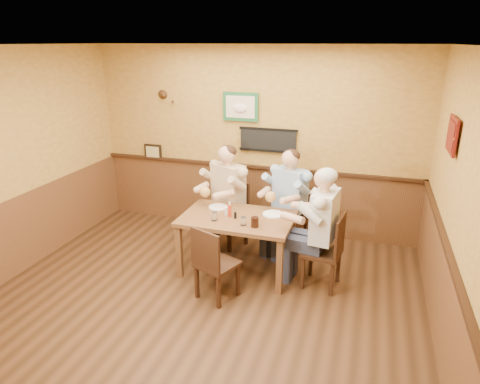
% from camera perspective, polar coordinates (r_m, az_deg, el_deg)
% --- Properties ---
extents(room, '(5.02, 5.03, 2.81)m').
position_cam_1_polar(room, '(4.24, -4.89, 3.72)').
color(room, '#341F0F').
rests_on(room, ground).
extents(dining_table, '(1.40, 0.90, 0.75)m').
position_cam_1_polar(dining_table, '(5.42, -0.35, -4.19)').
color(dining_table, brown).
rests_on(dining_table, ground).
extents(chair_back_left, '(0.58, 0.58, 0.94)m').
position_cam_1_polar(chair_back_left, '(6.16, -1.53, -3.08)').
color(chair_back_left, '#351E11').
rests_on(chair_back_left, ground).
extents(chair_back_right, '(0.56, 0.56, 0.93)m').
position_cam_1_polar(chair_back_right, '(6.07, 6.54, -3.64)').
color(chair_back_right, '#351E11').
rests_on(chair_back_right, ground).
extents(chair_right_end, '(0.49, 0.49, 0.94)m').
position_cam_1_polar(chair_right_end, '(5.25, 10.89, -7.68)').
color(chair_right_end, '#351E11').
rests_on(chair_right_end, ground).
extents(chair_near_side, '(0.54, 0.54, 0.90)m').
position_cam_1_polar(chair_near_side, '(4.95, -3.06, -9.32)').
color(chair_near_side, '#351E11').
rests_on(chair_near_side, ground).
extents(diner_tan_shirt, '(0.82, 0.82, 1.35)m').
position_cam_1_polar(diner_tan_shirt, '(6.09, -1.54, -1.32)').
color(diner_tan_shirt, beige).
rests_on(diner_tan_shirt, ground).
extents(diner_blue_polo, '(0.80, 0.80, 1.32)m').
position_cam_1_polar(diner_blue_polo, '(6.00, 6.61, -1.90)').
color(diner_blue_polo, '#8CACD3').
rests_on(diner_blue_polo, ground).
extents(diner_white_elder, '(0.70, 0.70, 1.34)m').
position_cam_1_polar(diner_white_elder, '(5.16, 11.04, -5.69)').
color(diner_white_elder, silver).
rests_on(diner_white_elder, ground).
extents(water_glass_left, '(0.10, 0.10, 0.11)m').
position_cam_1_polar(water_glass_left, '(5.26, -3.44, -3.24)').
color(water_glass_left, white).
rests_on(water_glass_left, dining_table).
extents(water_glass_mid, '(0.09, 0.09, 0.11)m').
position_cam_1_polar(water_glass_mid, '(5.12, 0.44, -3.90)').
color(water_glass_mid, white).
rests_on(water_glass_mid, dining_table).
extents(cola_tumbler, '(0.12, 0.12, 0.12)m').
position_cam_1_polar(cola_tumbler, '(5.07, 1.99, -4.04)').
color(cola_tumbler, black).
rests_on(cola_tumbler, dining_table).
extents(hot_sauce_bottle, '(0.05, 0.05, 0.17)m').
position_cam_1_polar(hot_sauce_bottle, '(5.35, -1.40, -2.43)').
color(hot_sauce_bottle, red).
rests_on(hot_sauce_bottle, dining_table).
extents(salt_shaker, '(0.05, 0.05, 0.10)m').
position_cam_1_polar(salt_shaker, '(5.42, -1.85, -2.58)').
color(salt_shaker, silver).
rests_on(salt_shaker, dining_table).
extents(pepper_shaker, '(0.04, 0.04, 0.08)m').
position_cam_1_polar(pepper_shaker, '(5.32, -0.63, -3.12)').
color(pepper_shaker, black).
rests_on(pepper_shaker, dining_table).
extents(plate_far_left, '(0.28, 0.28, 0.02)m').
position_cam_1_polar(plate_far_left, '(5.67, -2.94, -2.01)').
color(plate_far_left, white).
rests_on(plate_far_left, dining_table).
extents(plate_far_right, '(0.33, 0.33, 0.02)m').
position_cam_1_polar(plate_far_right, '(5.45, 4.46, -2.96)').
color(plate_far_right, white).
rests_on(plate_far_right, dining_table).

